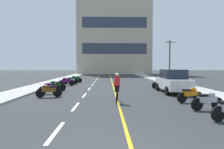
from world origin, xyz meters
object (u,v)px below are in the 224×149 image
(motorcycle_3, at_px, (49,90))
(motorcycle_8, at_px, (70,80))
(street_lamp_mid, at_px, (170,52))
(motorcycle_6, at_px, (161,83))
(motorcycle_5, at_px, (55,85))
(motorcycle_9, at_px, (75,79))
(motorcycle_2, at_px, (190,94))
(motorcycle_1, at_px, (207,100))
(cyclist_rider, at_px, (117,87))
(parked_car_near, at_px, (173,81))
(motorcycle_7, at_px, (66,81))
(motorcycle_4, at_px, (50,88))

(motorcycle_3, xyz_separation_m, motorcycle_8, (-0.29, 9.54, 0.00))
(street_lamp_mid, bearing_deg, motorcycle_6, -113.97)
(motorcycle_5, height_order, motorcycle_9, same)
(street_lamp_mid, xyz_separation_m, motorcycle_2, (-2.75, -12.77, -3.34))
(motorcycle_1, xyz_separation_m, motorcycle_9, (-8.75, 15.74, 0.00))
(street_lamp_mid, distance_m, motorcycle_8, 12.24)
(motorcycle_1, relative_size, cyclist_rider, 0.96)
(motorcycle_1, xyz_separation_m, motorcycle_8, (-8.94, 13.63, 0.00))
(street_lamp_mid, relative_size, motorcycle_2, 3.03)
(motorcycle_3, height_order, cyclist_rider, cyclist_rider)
(parked_car_near, height_order, motorcycle_2, parked_car_near)
(motorcycle_3, xyz_separation_m, motorcycle_6, (8.86, 4.95, 0.00))
(motorcycle_3, bearing_deg, motorcycle_8, 91.73)
(cyclist_rider, bearing_deg, street_lamp_mid, 61.32)
(motorcycle_6, bearing_deg, motorcycle_2, -91.49)
(cyclist_rider, bearing_deg, motorcycle_8, 112.38)
(cyclist_rider, bearing_deg, motorcycle_9, 108.49)
(motorcycle_2, height_order, motorcycle_3, same)
(motorcycle_5, bearing_deg, motorcycle_1, -39.43)
(parked_car_near, bearing_deg, motorcycle_9, 133.70)
(motorcycle_1, bearing_deg, motorcycle_2, 89.26)
(street_lamp_mid, relative_size, cyclist_rider, 2.85)
(motorcycle_5, xyz_separation_m, cyclist_rider, (4.89, -5.38, 0.41))
(motorcycle_3, distance_m, motorcycle_7, 7.86)
(motorcycle_4, bearing_deg, motorcycle_9, 88.56)
(motorcycle_7, bearing_deg, motorcycle_5, -89.85)
(parked_car_near, height_order, motorcycle_9, parked_car_near)
(street_lamp_mid, bearing_deg, motorcycle_4, -142.22)
(motorcycle_2, relative_size, motorcycle_5, 0.98)
(motorcycle_4, relative_size, motorcycle_9, 0.98)
(motorcycle_6, bearing_deg, cyclist_rider, -122.30)
(motorcycle_2, relative_size, motorcycle_7, 1.00)
(motorcycle_2, bearing_deg, motorcycle_4, 158.06)
(motorcycle_2, bearing_deg, street_lamp_mid, 77.86)
(parked_car_near, xyz_separation_m, motorcycle_7, (-9.46, 5.74, -0.44))
(motorcycle_8, bearing_deg, motorcycle_3, -88.27)
(motorcycle_8, height_order, cyclist_rider, cyclist_rider)
(motorcycle_1, distance_m, motorcycle_8, 16.30)
(street_lamp_mid, height_order, parked_car_near, street_lamp_mid)
(parked_car_near, relative_size, motorcycle_8, 2.47)
(motorcycle_6, xyz_separation_m, motorcycle_7, (-9.29, 2.89, 0.00))
(motorcycle_3, distance_m, motorcycle_8, 9.54)
(motorcycle_2, relative_size, motorcycle_9, 0.99)
(parked_car_near, height_order, motorcycle_8, parked_car_near)
(motorcycle_5, bearing_deg, cyclist_rider, -47.73)
(street_lamp_mid, xyz_separation_m, motorcycle_6, (-2.57, -5.77, -3.34))
(parked_car_near, bearing_deg, cyclist_rider, -138.00)
(motorcycle_1, distance_m, motorcycle_3, 9.57)
(motorcycle_4, distance_m, motorcycle_9, 10.06)
(cyclist_rider, bearing_deg, motorcycle_6, 57.70)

